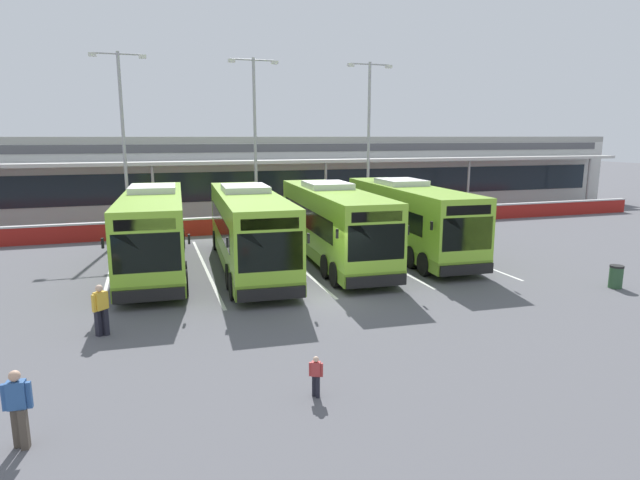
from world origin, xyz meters
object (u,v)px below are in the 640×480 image
coach_bus_leftmost (154,231)px  litter_bin (616,277)px  coach_bus_left_centre (249,230)px  pedestrian_in_dark_coat (18,406)px  lamp_post_west (123,132)px  pedestrian_child (316,375)px  lamp_post_centre (255,132)px  lamp_post_east (369,133)px  coach_bus_centre (332,224)px  coach_bus_right_centre (407,219)px  pedestrian_near_bin (101,308)px

coach_bus_leftmost → litter_bin: size_ratio=13.19×
coach_bus_left_centre → pedestrian_in_dark_coat: 14.72m
coach_bus_left_centre → lamp_post_west: 13.40m
coach_bus_leftmost → litter_bin: 19.82m
pedestrian_child → lamp_post_centre: bearing=81.9°
coach_bus_left_centre → lamp_post_east: bearing=46.1°
coach_bus_left_centre → lamp_post_west: bearing=116.0°
pedestrian_in_dark_coat → lamp_post_east: 30.18m
coach_bus_left_centre → lamp_post_east: lamp_post_east is taller
coach_bus_left_centre → lamp_post_west: lamp_post_west is taller
coach_bus_centre → lamp_post_east: 13.17m
coach_bus_right_centre → lamp_post_west: 18.11m
coach_bus_right_centre → lamp_post_west: bearing=143.4°
pedestrian_in_dark_coat → litter_bin: (20.44, 5.17, -0.41)m
pedestrian_child → coach_bus_right_centre: bearing=55.6°
coach_bus_right_centre → litter_bin: 10.07m
coach_bus_centre → coach_bus_leftmost: bearing=174.8°
coach_bus_centre → lamp_post_east: (6.37, 10.61, 4.50)m
coach_bus_left_centre → coach_bus_right_centre: size_ratio=1.00×
coach_bus_centre → pedestrian_near_bin: (-10.10, -7.41, -0.91)m
pedestrian_in_dark_coat → lamp_post_west: size_ratio=0.15×
pedestrian_in_dark_coat → lamp_post_centre: bearing=68.5°
coach_bus_centre → coach_bus_right_centre: 4.36m
pedestrian_in_dark_coat → pedestrian_near_bin: same height
pedestrian_in_dark_coat → lamp_post_west: lamp_post_west is taller
pedestrian_near_bin → coach_bus_centre: bearing=36.3°
pedestrian_near_bin → litter_bin: size_ratio=1.74×
coach_bus_left_centre → pedestrian_near_bin: (-5.88, -7.01, -0.91)m
coach_bus_centre → coach_bus_right_centre: same height
coach_bus_left_centre → lamp_post_west: (-5.54, 11.34, 4.50)m
coach_bus_left_centre → coach_bus_right_centre: bearing=5.9°
coach_bus_leftmost → coach_bus_centre: bearing=-5.2°
coach_bus_leftmost → coach_bus_right_centre: bearing=-1.3°
coach_bus_leftmost → pedestrian_child: size_ratio=12.21×
coach_bus_centre → lamp_post_centre: (-1.58, 11.01, 4.50)m
lamp_post_west → litter_bin: size_ratio=11.83×
pedestrian_in_dark_coat → lamp_post_centre: (9.58, 24.37, 5.42)m
coach_bus_left_centre → litter_bin: coach_bus_left_centre is taller
coach_bus_left_centre → coach_bus_right_centre: (8.55, 0.89, 0.00)m
pedestrian_in_dark_coat → coach_bus_leftmost: bearing=78.8°
coach_bus_leftmost → lamp_post_east: (14.73, 9.84, 4.50)m
coach_bus_left_centre → litter_bin: size_ratio=13.19×
coach_bus_leftmost → lamp_post_centre: size_ratio=1.12×
pedestrian_child → lamp_post_west: lamp_post_west is taller
lamp_post_west → lamp_post_east: 16.13m
coach_bus_left_centre → pedestrian_child: size_ratio=12.21×
coach_bus_right_centre → litter_bin: coach_bus_right_centre is taller
lamp_post_west → pedestrian_near_bin: bearing=-91.1°
pedestrian_child → lamp_post_west: 25.22m
litter_bin → pedestrian_in_dark_coat: bearing=-165.8°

